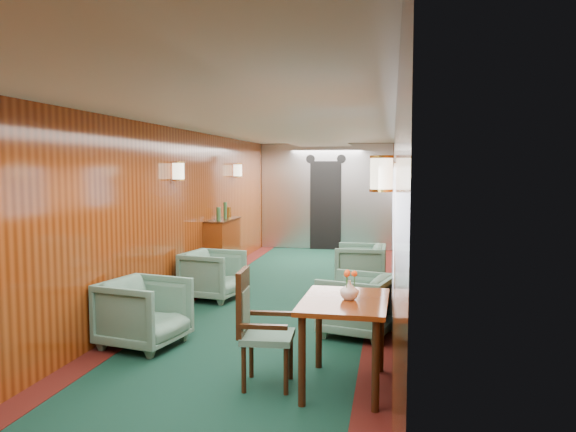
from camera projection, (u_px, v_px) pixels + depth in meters
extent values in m
plane|color=#0D2F21|center=(271.00, 315.00, 7.06)|extent=(12.00, 12.00, 0.00)
cube|color=beige|center=(271.00, 126.00, 6.86)|extent=(3.00, 12.00, 0.10)
cube|color=beige|center=(271.00, 126.00, 6.86)|extent=(1.20, 12.00, 0.06)
cube|color=maroon|center=(326.00, 196.00, 12.84)|extent=(3.00, 0.10, 2.40)
cube|color=maroon|center=(157.00, 218.00, 7.23)|extent=(0.10, 12.00, 2.40)
cube|color=maroon|center=(394.00, 222.00, 6.69)|extent=(0.10, 12.00, 2.40)
cube|color=#3B0F0B|center=(170.00, 309.00, 7.31)|extent=(0.30, 12.00, 0.01)
cube|color=#3B0F0B|center=(379.00, 320.00, 6.82)|extent=(0.30, 12.00, 0.01)
cube|color=silver|center=(326.00, 196.00, 12.76)|extent=(2.98, 0.12, 2.38)
cube|color=black|center=(326.00, 205.00, 12.70)|extent=(0.70, 0.06, 2.00)
cylinder|color=black|center=(310.00, 159.00, 12.68)|extent=(0.20, 0.04, 0.20)
cylinder|color=black|center=(341.00, 159.00, 12.56)|extent=(0.20, 0.04, 0.20)
cube|color=#B8BBBF|center=(394.00, 236.00, 3.24)|extent=(0.02, 1.10, 0.80)
cube|color=#3D535C|center=(392.00, 236.00, 3.24)|extent=(0.01, 0.96, 0.66)
cube|color=#B8BBBF|center=(393.00, 207.00, 5.69)|extent=(0.02, 1.10, 0.80)
cube|color=#3D535C|center=(392.00, 207.00, 5.69)|extent=(0.01, 0.96, 0.66)
cube|color=#B8BBBF|center=(393.00, 195.00, 8.14)|extent=(0.02, 1.10, 0.80)
cube|color=#3D535C|center=(392.00, 195.00, 8.14)|extent=(0.01, 0.96, 0.66)
cube|color=#B8BBBF|center=(393.00, 189.00, 10.59)|extent=(0.02, 1.10, 0.80)
cube|color=#3D535C|center=(392.00, 189.00, 10.59)|extent=(0.01, 0.96, 0.66)
cylinder|color=beige|center=(382.00, 174.00, 4.01)|extent=(0.16, 0.16, 0.24)
cylinder|color=#AE8731|center=(381.00, 190.00, 4.02)|extent=(0.17, 0.17, 0.02)
cylinder|color=beige|center=(178.00, 171.00, 7.66)|extent=(0.16, 0.16, 0.24)
cylinder|color=#AE8731|center=(178.00, 180.00, 7.67)|extent=(0.17, 0.17, 0.02)
cylinder|color=beige|center=(387.00, 171.00, 7.93)|extent=(0.16, 0.16, 0.24)
cylinder|color=#AE8731|center=(387.00, 180.00, 7.94)|extent=(0.17, 0.17, 0.02)
cylinder|color=beige|center=(238.00, 170.00, 10.59)|extent=(0.16, 0.16, 0.24)
cylinder|color=#AE8731|center=(238.00, 177.00, 10.60)|extent=(0.17, 0.17, 0.02)
cylinder|color=beige|center=(388.00, 170.00, 10.87)|extent=(0.16, 0.16, 0.24)
cylinder|color=#AE8731|center=(388.00, 177.00, 10.88)|extent=(0.17, 0.17, 0.02)
cube|color=maroon|center=(345.00, 302.00, 4.65)|extent=(0.73, 1.02, 0.04)
cylinder|color=#341B0C|center=(302.00, 361.00, 4.32)|extent=(0.06, 0.06, 0.71)
cylinder|color=#341B0C|center=(376.00, 366.00, 4.21)|extent=(0.06, 0.06, 0.71)
cylinder|color=#341B0C|center=(319.00, 330.00, 5.16)|extent=(0.06, 0.06, 0.71)
cylinder|color=#341B0C|center=(381.00, 333.00, 5.05)|extent=(0.06, 0.06, 0.71)
cube|color=#204C3F|center=(268.00, 337.00, 4.72)|extent=(0.45, 0.45, 0.06)
cube|color=#341B0C|center=(243.00, 302.00, 4.72)|extent=(0.07, 0.39, 0.55)
cube|color=#204C3F|center=(246.00, 308.00, 4.72)|extent=(0.04, 0.29, 0.33)
cube|color=#341B0C|center=(264.00, 327.00, 4.50)|extent=(0.39, 0.07, 0.04)
cube|color=#341B0C|center=(271.00, 313.00, 4.92)|extent=(0.39, 0.07, 0.04)
cylinder|color=#341B0C|center=(244.00, 369.00, 4.59)|extent=(0.04, 0.04, 0.39)
cylinder|color=#341B0C|center=(286.00, 371.00, 4.55)|extent=(0.04, 0.04, 0.39)
cylinder|color=#341B0C|center=(251.00, 355.00, 4.94)|extent=(0.04, 0.04, 0.39)
cylinder|color=#341B0C|center=(291.00, 357.00, 4.90)|extent=(0.04, 0.04, 0.39)
cube|color=maroon|center=(223.00, 248.00, 9.52)|extent=(0.32, 1.08, 0.97)
cube|color=#341B0C|center=(223.00, 220.00, 9.48)|extent=(0.34, 1.10, 0.02)
cylinder|color=#2A552E|center=(219.00, 214.00, 9.20)|extent=(0.07, 0.07, 0.22)
cylinder|color=#2A552E|center=(225.00, 210.00, 9.57)|extent=(0.06, 0.06, 0.28)
cylinder|color=#AE8731|center=(229.00, 212.00, 9.79)|extent=(0.08, 0.08, 0.18)
imported|color=silver|center=(349.00, 290.00, 4.63)|extent=(0.16, 0.16, 0.16)
imported|color=#204C3F|center=(144.00, 313.00, 5.79)|extent=(0.91, 0.89, 0.70)
imported|color=#204C3F|center=(213.00, 275.00, 7.89)|extent=(0.87, 0.85, 0.68)
imported|color=#204C3F|center=(357.00, 305.00, 6.18)|extent=(0.91, 0.90, 0.68)
imported|color=#204C3F|center=(360.00, 266.00, 8.56)|extent=(0.76, 0.74, 0.69)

